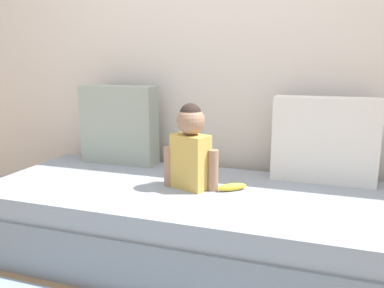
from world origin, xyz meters
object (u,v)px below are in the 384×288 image
at_px(throw_pillow_right, 324,140).
at_px(banana, 232,187).
at_px(toddler, 191,146).
at_px(throw_pillow_left, 119,125).
at_px(couch, 194,223).

distance_m(throw_pillow_right, banana, 0.61).
relative_size(throw_pillow_right, banana, 3.38).
distance_m(toddler, banana, 0.31).
xyz_separation_m(throw_pillow_right, toddler, (-0.68, -0.37, -0.01)).
bearing_deg(banana, toddler, -173.52).
bearing_deg(throw_pillow_left, couch, -29.73).
bearing_deg(throw_pillow_right, toddler, -151.79).
bearing_deg(throw_pillow_left, banana, -21.51).
xyz_separation_m(couch, throw_pillow_right, (0.66, 0.38, 0.45)).
bearing_deg(banana, throw_pillow_right, 36.78).
distance_m(throw_pillow_left, throw_pillow_right, 1.32).
distance_m(couch, throw_pillow_right, 0.88).
xyz_separation_m(throw_pillow_left, toddler, (0.64, -0.37, -0.03)).
height_order(throw_pillow_left, banana, throw_pillow_left).
bearing_deg(throw_pillow_left, toddler, -29.93).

